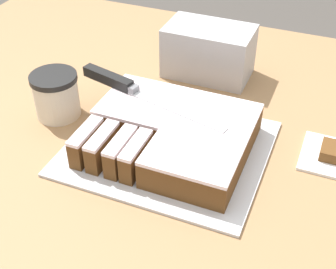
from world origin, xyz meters
TOP-DOWN VIEW (x-y plane):
  - countertop at (0.00, 0.00)m, footprint 1.40×1.10m
  - cake_board at (0.06, -0.07)m, footprint 0.38×0.32m
  - cake at (0.07, -0.06)m, footprint 0.30×0.25m
  - knife at (-0.08, 0.01)m, footprint 0.34×0.10m
  - coffee_cup at (-0.20, -0.05)m, footprint 0.10×0.10m
  - paper_napkin at (0.36, 0.03)m, footprint 0.12×0.12m
  - brownie at (0.36, 0.03)m, footprint 0.05×0.05m
  - storage_box at (0.04, 0.24)m, footprint 0.20×0.12m

SIDE VIEW (x-z plane):
  - countertop at x=0.00m, z-range 0.00..0.94m
  - cake_board at x=0.06m, z-range 0.94..0.94m
  - paper_napkin at x=0.36m, z-range 0.94..0.94m
  - brownie at x=0.36m, z-range 0.94..0.96m
  - cake at x=0.07m, z-range 0.94..1.00m
  - coffee_cup at x=-0.20m, z-range 0.94..1.03m
  - storage_box at x=0.04m, z-range 0.94..1.06m
  - knife at x=-0.08m, z-range 1.00..1.02m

